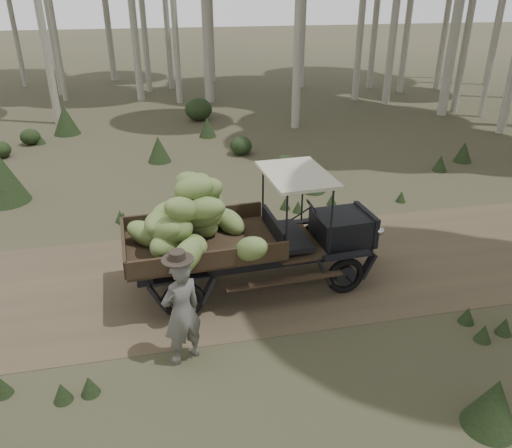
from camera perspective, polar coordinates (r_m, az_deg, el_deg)
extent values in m
plane|color=#473D2B|center=(9.76, -5.76, -6.23)|extent=(120.00, 120.00, 0.00)
cube|color=brown|center=(9.76, -5.76, -6.21)|extent=(70.00, 4.00, 0.01)
cube|color=black|center=(9.65, 9.61, -0.38)|extent=(1.00, 0.96, 0.52)
cube|color=black|center=(9.87, 12.38, -0.02)|extent=(0.15, 0.96, 0.59)
cube|color=black|center=(9.17, 2.01, -0.83)|extent=(0.15, 1.34, 0.52)
cube|color=#38281C|center=(8.94, -6.21, -2.39)|extent=(2.76, 1.86, 0.08)
cube|color=#38281C|center=(9.63, -7.12, 0.85)|extent=(2.67, 0.20, 0.31)
cube|color=#38281C|center=(8.12, -5.24, -4.10)|extent=(2.67, 0.20, 0.31)
cube|color=#38281C|center=(8.79, -14.87, -2.43)|extent=(0.15, 1.72, 0.31)
cube|color=beige|center=(8.86, 4.67, 5.67)|extent=(1.18, 1.68, 0.06)
cube|color=black|center=(9.60, -0.57, -2.57)|extent=(4.39, 0.33, 0.17)
cube|color=black|center=(9.00, 0.61, -4.70)|extent=(4.39, 0.33, 0.17)
torus|color=black|center=(10.47, 6.72, -1.63)|extent=(0.73, 0.17, 0.73)
torus|color=black|center=(9.26, 10.18, -5.83)|extent=(0.73, 0.17, 0.73)
torus|color=black|center=(9.85, -9.54, -3.72)|extent=(0.73, 0.17, 0.73)
torus|color=black|center=(8.55, -8.33, -8.62)|extent=(0.73, 0.17, 0.73)
sphere|color=beige|center=(10.23, 11.72, 1.28)|extent=(0.17, 0.17, 0.17)
sphere|color=beige|center=(9.55, 13.96, -0.80)|extent=(0.17, 0.17, 0.17)
ellipsoid|color=olive|center=(9.31, -4.83, 0.66)|extent=(0.71, 0.71, 0.44)
ellipsoid|color=olive|center=(8.46, -9.21, 0.36)|extent=(0.84, 0.65, 0.59)
ellipsoid|color=olive|center=(8.69, -5.49, 3.10)|extent=(0.73, 0.78, 0.57)
ellipsoid|color=olive|center=(8.48, -7.23, 4.41)|extent=(0.82, 0.84, 0.51)
ellipsoid|color=olive|center=(8.32, -7.00, -2.50)|extent=(0.51, 0.93, 0.61)
ellipsoid|color=olive|center=(8.88, -6.13, 1.07)|extent=(0.83, 0.58, 0.51)
ellipsoid|color=olive|center=(8.21, -8.43, 1.70)|extent=(0.88, 0.75, 0.65)
ellipsoid|color=olive|center=(8.50, -6.86, 3.75)|extent=(0.85, 0.74, 0.44)
ellipsoid|color=olive|center=(8.99, -12.34, -1.18)|extent=(0.96, 0.78, 0.66)
ellipsoid|color=olive|center=(8.34, -10.38, -0.60)|extent=(0.82, 0.86, 0.60)
ellipsoid|color=olive|center=(8.31, -6.06, 1.83)|extent=(0.91, 0.72, 0.50)
ellipsoid|color=olive|center=(8.64, -6.50, 4.27)|extent=(0.65, 0.85, 0.54)
ellipsoid|color=olive|center=(8.46, -10.21, -2.55)|extent=(0.86, 0.94, 0.69)
ellipsoid|color=olive|center=(8.33, -9.29, -0.50)|extent=(0.67, 0.56, 0.49)
ellipsoid|color=olive|center=(8.55, -6.93, 2.38)|extent=(0.91, 0.74, 0.67)
ellipsoid|color=olive|center=(8.49, -7.85, 3.93)|extent=(0.52, 0.74, 0.54)
ellipsoid|color=olive|center=(9.30, -3.01, 0.25)|extent=(0.75, 0.89, 0.58)
ellipsoid|color=olive|center=(8.59, -11.35, 0.10)|extent=(0.54, 0.88, 0.50)
ellipsoid|color=olive|center=(8.38, -8.48, 1.99)|extent=(0.62, 0.83, 0.52)
ellipsoid|color=olive|center=(8.54, -6.08, 3.90)|extent=(0.89, 0.65, 0.59)
ellipsoid|color=olive|center=(9.10, -10.82, -0.54)|extent=(0.91, 0.73, 0.57)
ellipsoid|color=olive|center=(9.06, -10.20, 1.39)|extent=(0.78, 0.82, 0.44)
ellipsoid|color=olive|center=(8.84, -8.25, 2.88)|extent=(0.59, 0.80, 0.60)
ellipsoid|color=olive|center=(8.34, -7.10, 4.04)|extent=(0.77, 0.46, 0.51)
ellipsoid|color=olive|center=(9.10, -6.14, -0.16)|extent=(0.78, 0.69, 0.55)
ellipsoid|color=olive|center=(7.96, -7.93, -3.66)|extent=(0.89, 0.87, 0.72)
ellipsoid|color=olive|center=(8.13, -0.58, -2.84)|extent=(0.80, 0.86, 0.67)
imported|color=#5E5C56|center=(7.43, -8.49, -9.92)|extent=(0.74, 0.65, 1.71)
cylinder|color=#2F2721|center=(6.96, -8.96, -4.03)|extent=(0.61, 0.61, 0.02)
cylinder|color=#2F2721|center=(6.93, -8.99, -3.62)|extent=(0.31, 0.31, 0.14)
cone|color=#233319|center=(7.32, 25.54, -18.03)|extent=(0.70, 0.70, 0.77)
ellipsoid|color=#233319|center=(18.37, -27.20, 7.58)|extent=(0.67, 0.67, 0.54)
cone|color=#233319|center=(18.80, -5.58, 10.94)|extent=(0.64, 0.64, 0.71)
cone|color=#233319|center=(20.29, -20.95, 11.05)|extent=(0.98, 0.98, 1.08)
ellipsoid|color=#233319|center=(16.70, -1.70, 8.94)|extent=(0.73, 0.73, 0.59)
ellipsoid|color=#233319|center=(21.20, -6.59, 12.90)|extent=(1.12, 1.12, 0.90)
ellipsoid|color=#233319|center=(15.16, 3.28, 6.95)|extent=(0.63, 0.63, 0.50)
cone|color=#233319|center=(19.44, -23.54, 9.00)|extent=(0.38, 0.38, 0.43)
cone|color=#233319|center=(16.17, 20.31, 6.54)|extent=(0.44, 0.44, 0.49)
cone|color=#233319|center=(14.37, -27.16, 4.85)|extent=(1.26, 1.26, 1.40)
cone|color=#233319|center=(13.67, 6.63, 5.17)|extent=(0.67, 0.67, 0.74)
cone|color=#233319|center=(17.28, 22.65, 7.61)|extent=(0.58, 0.58, 0.64)
ellipsoid|color=#233319|center=(19.48, -24.40, 9.07)|extent=(0.68, 0.68, 0.54)
cone|color=#233319|center=(16.25, -11.07, 8.41)|extent=(0.75, 0.75, 0.83)
cone|color=#233319|center=(12.95, 8.66, 2.79)|extent=(0.27, 0.27, 0.30)
cone|color=#233319|center=(12.44, 4.82, 2.00)|extent=(0.27, 0.27, 0.30)
cone|color=#233319|center=(8.05, -27.08, -16.16)|extent=(0.27, 0.27, 0.30)
cone|color=#233319|center=(12.32, -15.26, 0.88)|extent=(0.27, 0.27, 0.30)
cone|color=#233319|center=(12.59, 3.36, 2.36)|extent=(0.27, 0.27, 0.30)
cone|color=#233319|center=(9.19, 26.54, -10.36)|extent=(0.27, 0.27, 0.30)
cone|color=#233319|center=(7.63, -21.31, -17.45)|extent=(0.27, 0.27, 0.30)
cone|color=#233319|center=(8.89, 24.59, -11.23)|extent=(0.27, 0.27, 0.30)
cone|color=#233319|center=(13.53, 16.26, 3.05)|extent=(0.27, 0.27, 0.30)
cone|color=#233319|center=(9.20, 23.00, -9.53)|extent=(0.27, 0.27, 0.30)
cone|color=#233319|center=(12.18, -14.89, 0.64)|extent=(0.27, 0.27, 0.30)
cone|color=#233319|center=(7.61, -18.52, -17.08)|extent=(0.27, 0.27, 0.30)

